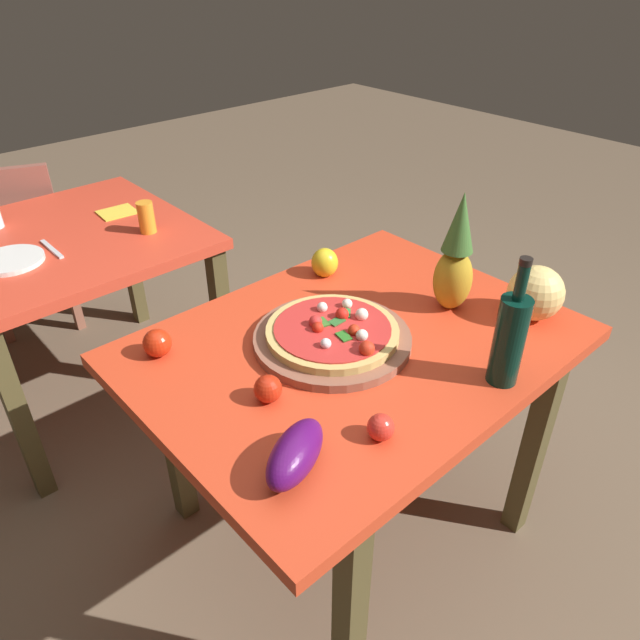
{
  "coord_description": "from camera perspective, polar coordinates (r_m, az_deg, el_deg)",
  "views": [
    {
      "loc": [
        -0.96,
        -0.91,
        1.67
      ],
      "look_at": [
        -0.05,
        0.09,
        0.79
      ],
      "focal_mm": 33.03,
      "sensor_mm": 36.0,
      "label": 1
    }
  ],
  "objects": [
    {
      "name": "tomato_by_bottle",
      "position": [
        1.6,
        -15.49,
        -2.16
      ],
      "size": [
        0.08,
        0.08,
        0.08
      ],
      "primitive_type": "sphere",
      "color": "red",
      "rests_on": "display_table"
    },
    {
      "name": "dining_chair",
      "position": [
        3.11,
        -27.03,
        7.04
      ],
      "size": [
        0.52,
        0.52,
        0.85
      ],
      "rotation": [
        0.0,
        0.0,
        2.77
      ],
      "color": "brown",
      "rests_on": "ground_plane"
    },
    {
      "name": "drinking_glass_juice",
      "position": [
        2.3,
        -16.48,
        9.52
      ],
      "size": [
        0.06,
        0.06,
        0.12
      ],
      "primitive_type": "cylinder",
      "color": "orange",
      "rests_on": "background_table"
    },
    {
      "name": "knife_utensil",
      "position": [
        2.3,
        -24.55,
        6.28
      ],
      "size": [
        0.02,
        0.18,
        0.01
      ],
      "primitive_type": "cube",
      "rotation": [
        0.0,
        0.0,
        0.0
      ],
      "color": "silver",
      "rests_on": "background_table"
    },
    {
      "name": "pizza_board",
      "position": [
        1.6,
        1.2,
        -1.85
      ],
      "size": [
        0.43,
        0.43,
        0.02
      ],
      "primitive_type": "cylinder",
      "color": "brown",
      "rests_on": "display_table"
    },
    {
      "name": "ground_plane",
      "position": [
        2.13,
        2.75,
        -18.44
      ],
      "size": [
        10.0,
        10.0,
        0.0
      ],
      "primitive_type": "plane",
      "color": "brown"
    },
    {
      "name": "tomato_beside_pepper",
      "position": [
        1.32,
        5.91,
        -10.3
      ],
      "size": [
        0.06,
        0.06,
        0.06
      ],
      "primitive_type": "sphere",
      "color": "red",
      "rests_on": "display_table"
    },
    {
      "name": "dinner_plate",
      "position": [
        2.27,
        -27.8,
        5.14
      ],
      "size": [
        0.22,
        0.22,
        0.02
      ],
      "primitive_type": "cylinder",
      "color": "white",
      "rests_on": "background_table"
    },
    {
      "name": "wine_bottle",
      "position": [
        1.48,
        17.88,
        -1.66
      ],
      "size": [
        0.08,
        0.08,
        0.34
      ],
      "color": "black",
      "rests_on": "display_table"
    },
    {
      "name": "melon",
      "position": [
        1.79,
        20.16,
        2.47
      ],
      "size": [
        0.16,
        0.16,
        0.16
      ],
      "primitive_type": "sphere",
      "color": "#EDCA76",
      "rests_on": "display_table"
    },
    {
      "name": "tomato_at_corner",
      "position": [
        1.41,
        -5.07,
        -6.65
      ],
      "size": [
        0.07,
        0.07,
        0.07
      ],
      "primitive_type": "sphere",
      "color": "red",
      "rests_on": "display_table"
    },
    {
      "name": "pizza",
      "position": [
        1.59,
        1.33,
        -1.04
      ],
      "size": [
        0.36,
        0.36,
        0.06
      ],
      "color": "tan",
      "rests_on": "pizza_board"
    },
    {
      "name": "eggplant",
      "position": [
        1.24,
        -2.41,
        -12.8
      ],
      "size": [
        0.22,
        0.17,
        0.09
      ],
      "primitive_type": "ellipsoid",
      "rotation": [
        0.0,
        0.0,
        0.44
      ],
      "color": "#4C0E58",
      "rests_on": "display_table"
    },
    {
      "name": "display_table",
      "position": [
        1.68,
        3.34,
        -4.56
      ],
      "size": [
        1.18,
        0.89,
        0.74
      ],
      "color": "#4F4425",
      "rests_on": "ground_plane"
    },
    {
      "name": "pineapple_left",
      "position": [
        1.73,
        13.0,
        5.8
      ],
      "size": [
        0.11,
        0.11,
        0.36
      ],
      "color": "#B58E21",
      "rests_on": "display_table"
    },
    {
      "name": "background_table",
      "position": [
        2.45,
        -23.09,
        5.29
      ],
      "size": [
        0.9,
        0.9,
        0.74
      ],
      "color": "#4F4425",
      "rests_on": "ground_plane"
    },
    {
      "name": "napkin_folded",
      "position": [
        2.53,
        -19.05,
        9.85
      ],
      "size": [
        0.15,
        0.13,
        0.01
      ],
      "primitive_type": "cube",
      "rotation": [
        0.0,
        0.0,
        -0.07
      ],
      "color": "yellow",
      "rests_on": "background_table"
    },
    {
      "name": "bell_pepper",
      "position": [
        1.92,
        0.46,
        5.58
      ],
      "size": [
        0.09,
        0.09,
        0.1
      ],
      "primitive_type": "ellipsoid",
      "color": "yellow",
      "rests_on": "display_table"
    }
  ]
}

